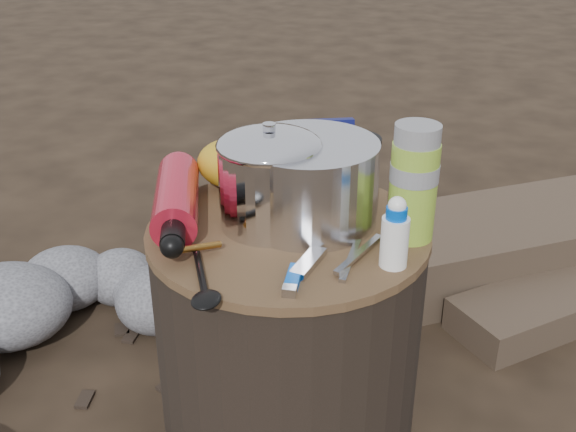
% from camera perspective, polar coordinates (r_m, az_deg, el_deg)
% --- Properties ---
extents(ground, '(60.00, 60.00, 0.00)m').
position_cam_1_polar(ground, '(1.49, -0.00, -16.72)').
color(ground, black).
rests_on(ground, ground).
extents(stump, '(0.49, 0.49, 0.46)m').
position_cam_1_polar(stump, '(1.35, -0.00, -9.63)').
color(stump, black).
rests_on(stump, ground).
extents(rock_ring, '(0.47, 1.03, 0.20)m').
position_cam_1_polar(rock_ring, '(1.58, -19.63, -10.83)').
color(rock_ring, slate).
rests_on(rock_ring, ground).
extents(log_main, '(1.88, 1.40, 0.17)m').
position_cam_1_polar(log_main, '(2.08, 19.00, -1.76)').
color(log_main, '#423428').
rests_on(log_main, ground).
extents(foil_windscreen, '(0.24, 0.24, 0.15)m').
position_cam_1_polar(foil_windscreen, '(1.22, 1.69, 2.78)').
color(foil_windscreen, silver).
rests_on(foil_windscreen, stump).
extents(camping_pot, '(0.18, 0.18, 0.18)m').
position_cam_1_polar(camping_pot, '(1.20, -1.50, 3.12)').
color(camping_pot, silver).
rests_on(camping_pot, stump).
extents(fuel_bottle, '(0.18, 0.33, 0.08)m').
position_cam_1_polar(fuel_bottle, '(1.26, -9.12, 1.44)').
color(fuel_bottle, '#B5192C').
rests_on(fuel_bottle, stump).
extents(thermos, '(0.08, 0.08, 0.20)m').
position_cam_1_polar(thermos, '(1.17, 10.23, 2.65)').
color(thermos, '#8CB532').
rests_on(thermos, stump).
extents(travel_mug, '(0.09, 0.09, 0.13)m').
position_cam_1_polar(travel_mug, '(1.29, 5.52, 3.61)').
color(travel_mug, black).
rests_on(travel_mug, stump).
extents(stuff_sack, '(0.14, 0.12, 0.10)m').
position_cam_1_polar(stuff_sack, '(1.37, -4.54, 4.30)').
color(stuff_sack, '#BF921A').
rests_on(stuff_sack, stump).
extents(food_pouch, '(0.10, 0.06, 0.13)m').
position_cam_1_polar(food_pouch, '(1.38, 3.23, 5.21)').
color(food_pouch, '#0E1251').
rests_on(food_pouch, stump).
extents(lighter, '(0.03, 0.08, 0.01)m').
position_cam_1_polar(lighter, '(1.07, 0.48, -4.99)').
color(lighter, blue).
rests_on(lighter, stump).
extents(multitool, '(0.04, 0.10, 0.01)m').
position_cam_1_polar(multitool, '(1.11, 1.67, -3.86)').
color(multitool, '#A7A7AB').
rests_on(multitool, stump).
extents(pot_grabber, '(0.06, 0.15, 0.01)m').
position_cam_1_polar(pot_grabber, '(1.13, 5.19, -3.33)').
color(pot_grabber, '#A7A7AB').
rests_on(pot_grabber, stump).
extents(spork, '(0.11, 0.17, 0.01)m').
position_cam_1_polar(spork, '(1.09, -7.16, -4.58)').
color(spork, black).
rests_on(spork, stump).
extents(squeeze_bottle, '(0.04, 0.04, 0.11)m').
position_cam_1_polar(squeeze_bottle, '(1.10, 8.74, -1.62)').
color(squeeze_bottle, white).
rests_on(squeeze_bottle, stump).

